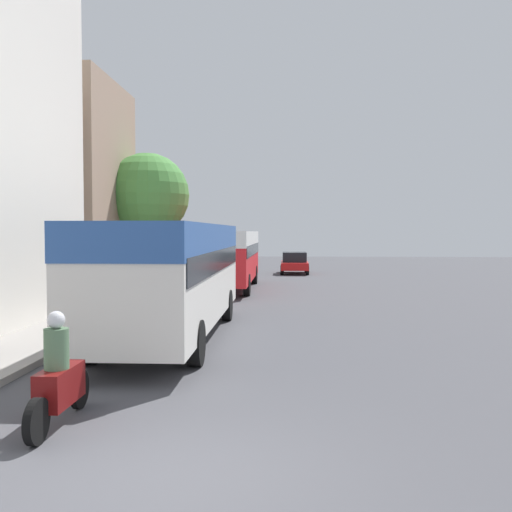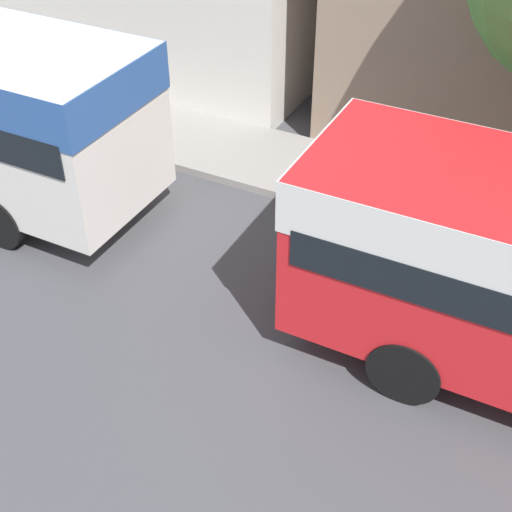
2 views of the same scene
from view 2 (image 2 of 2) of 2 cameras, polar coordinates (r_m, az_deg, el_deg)
The scene contains 0 objects.
Camera 2 is at (6.08, 20.16, 7.43)m, focal length 50.00 mm.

